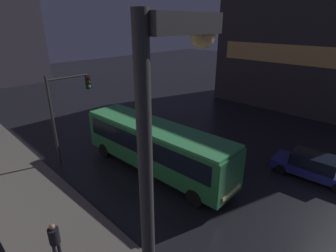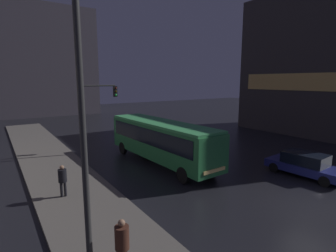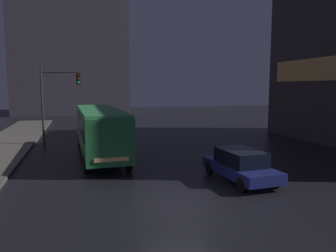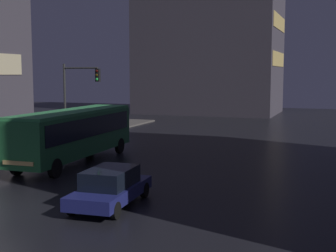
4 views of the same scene
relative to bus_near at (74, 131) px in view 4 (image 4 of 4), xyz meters
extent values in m
cube|color=#423D47|center=(-2.28, 37.56, 7.29)|extent=(18.00, 12.00, 18.40)
cube|color=#EAC66B|center=(6.67, 37.56, 5.15)|extent=(0.24, 10.20, 1.80)
cube|color=#EAC66B|center=(6.67, 37.56, 9.74)|extent=(0.24, 10.20, 1.80)
cube|color=#236B38|center=(0.00, 0.00, -0.17)|extent=(2.85, 10.73, 2.38)
cube|color=black|center=(0.00, 0.00, 0.27)|extent=(2.88, 9.88, 1.10)
cube|color=#399252|center=(0.00, 0.00, 1.10)|extent=(2.79, 10.51, 0.16)
cube|color=#F4CC72|center=(0.21, -5.33, -0.96)|extent=(1.71, 0.17, 0.20)
cylinder|color=black|center=(1.27, -3.87, -1.41)|extent=(0.29, 1.01, 1.00)
cylinder|color=black|center=(-0.97, -3.96, -1.41)|extent=(0.29, 1.01, 1.00)
cylinder|color=black|center=(0.97, 3.96, -1.41)|extent=(0.29, 1.01, 1.00)
cylinder|color=black|center=(-1.27, 3.88, -1.41)|extent=(0.29, 1.01, 1.00)
cube|color=navy|center=(6.18, -7.30, -1.36)|extent=(2.20, 4.63, 0.50)
cube|color=black|center=(6.18, -7.30, -0.76)|extent=(1.78, 2.59, 0.70)
cylinder|color=black|center=(7.15, -8.80, -1.59)|extent=(0.24, 0.65, 0.64)
cylinder|color=black|center=(5.42, -8.92, -1.59)|extent=(0.24, 0.65, 0.64)
cylinder|color=black|center=(6.94, -5.69, -1.59)|extent=(0.24, 0.65, 0.64)
cylinder|color=black|center=(5.21, -5.81, -1.59)|extent=(0.24, 0.65, 0.64)
cylinder|color=#2D2D2D|center=(-3.94, 5.17, 1.05)|extent=(0.16, 0.16, 5.91)
cylinder|color=#2D2D2D|center=(-2.59, 5.17, 3.70)|extent=(2.69, 0.12, 0.12)
cube|color=black|center=(-1.25, 5.17, 3.20)|extent=(0.30, 0.24, 0.90)
sphere|color=#390706|center=(-1.25, 5.03, 3.48)|extent=(0.18, 0.18, 0.18)
sphere|color=#3B2B07|center=(-1.25, 5.03, 3.20)|extent=(0.18, 0.18, 0.18)
sphere|color=green|center=(-1.25, 5.03, 2.92)|extent=(0.18, 0.18, 0.18)
camera|label=1|loc=(-9.74, -10.75, 6.97)|focal=28.00mm
camera|label=2|loc=(-9.95, -15.68, 4.09)|focal=28.00mm
camera|label=3|loc=(-1.25, -21.28, 2.60)|focal=35.00mm
camera|label=4|loc=(14.66, -23.42, 3.28)|focal=50.00mm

